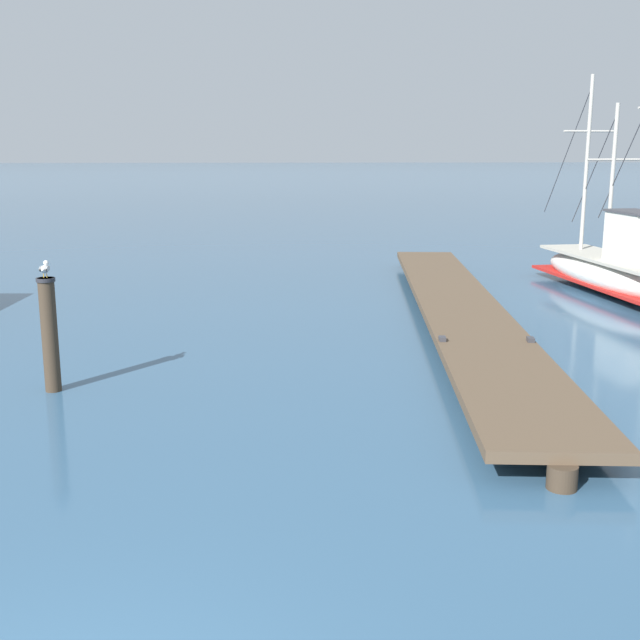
# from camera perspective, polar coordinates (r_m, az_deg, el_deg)

# --- Properties ---
(floating_dock) EXTENTS (3.52, 18.27, 0.53)m
(floating_dock) POSITION_cam_1_polar(r_m,az_deg,el_deg) (18.30, 9.99, 0.92)
(floating_dock) COLOR brown
(floating_dock) RESTS_ON ground
(fishing_boat_1) EXTENTS (2.35, 7.83, 6.51)m
(fishing_boat_1) POSITION_cam_1_polar(r_m,az_deg,el_deg) (23.08, 20.34, 3.48)
(fishing_boat_1) COLOR silver
(fishing_boat_1) RESTS_ON ground
(mooring_piling) EXTENTS (0.30, 0.30, 1.88)m
(mooring_piling) POSITION_cam_1_polar(r_m,az_deg,el_deg) (13.57, -18.83, -0.88)
(mooring_piling) COLOR #3D3023
(mooring_piling) RESTS_ON ground
(perched_seagull) EXTENTS (0.15, 0.38, 0.27)m
(perched_seagull) POSITION_cam_1_polar(r_m,az_deg,el_deg) (13.37, -19.15, 3.50)
(perched_seagull) COLOR gold
(perched_seagull) RESTS_ON mooring_piling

